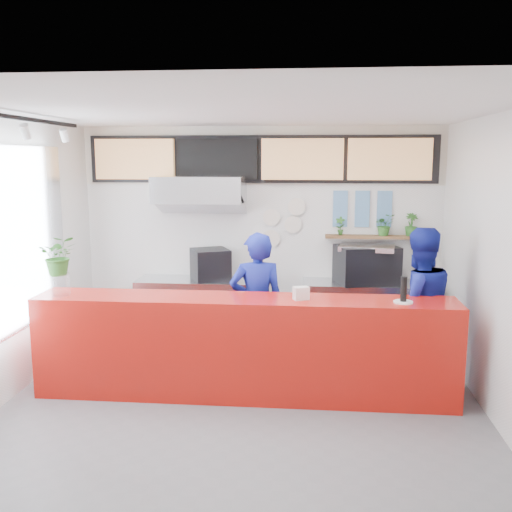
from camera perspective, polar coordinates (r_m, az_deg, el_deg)
The scene contains 42 objects.
floor at distance 6.06m, azimuth -1.62°, elevation -15.25°, with size 5.00×5.00×0.00m, color slate.
ceiling at distance 5.51m, azimuth -1.78°, elevation 14.31°, with size 5.00×5.00×0.00m, color silver.
wall_back at distance 8.05m, azimuth 0.50°, elevation 2.16°, with size 5.00×5.00×0.00m, color white.
wall_right at distance 5.84m, azimuth 23.43°, elevation -1.53°, with size 5.00×5.00×0.00m, color white.
service_counter at distance 6.23m, azimuth -1.19°, elevation -9.11°, with size 4.50×0.60×1.10m, color #AF140C.
cream_band at distance 7.97m, azimuth 0.51°, elevation 10.01°, with size 5.00×0.02×0.80m, color beige.
prep_bench at distance 8.08m, azimuth -5.38°, elevation -5.46°, with size 1.80×0.60×0.90m, color #B2B5BA.
panini_oven at distance 7.91m, azimuth -4.58°, elevation -0.84°, with size 0.48×0.48×0.43m, color black.
extraction_hood at distance 7.76m, azimuth -5.65°, elevation 6.65°, with size 1.20×0.70×0.35m, color #B2B5BA.
hood_lip at distance 7.77m, azimuth -5.63°, elevation 5.18°, with size 1.20×0.70×0.08m, color #B2B5BA.
right_bench at distance 7.98m, azimuth 11.15°, elevation -5.79°, with size 1.80×0.60×0.90m, color #B2B5BA.
espresso_machine at distance 7.82m, azimuth 11.00°, elevation -0.83°, with size 0.78×0.56×0.50m, color black.
espresso_tray at distance 7.78m, azimuth 11.05°, elevation 0.85°, with size 0.72×0.50×0.07m, color #B5B7BC.
herb_shelf at distance 7.98m, azimuth 11.97°, elevation 1.88°, with size 1.40×0.18×0.04m, color brown.
menu_board_far_left at distance 8.20m, azimuth -12.01°, elevation 9.45°, with size 1.10×0.10×0.55m, color tan.
menu_board_mid_left at distance 7.94m, azimuth -3.87°, elevation 9.63°, with size 1.10×0.10×0.55m, color black.
menu_board_mid_right at distance 7.83m, azimuth 4.65°, elevation 9.62°, with size 1.10×0.10×0.55m, color tan.
menu_board_far_right at distance 7.90m, azimuth 13.21°, elevation 9.40°, with size 1.10×0.10×0.55m, color tan.
soffit at distance 7.94m, azimuth 0.49°, elevation 9.65°, with size 4.80×0.04×0.65m, color black.
window_pane at distance 6.62m, azimuth -23.11°, elevation 1.48°, with size 0.04×2.20×1.90m, color silver.
window_frame at distance 6.61m, azimuth -22.96°, elevation 1.48°, with size 0.03×2.30×2.00m, color #B2B5BA.
track_rail at distance 6.13m, azimuth -22.14°, elevation 12.59°, with size 0.05×2.40×0.04m, color black.
dec_plate_a at distance 7.98m, azimuth 1.56°, elevation 3.90°, with size 0.24×0.24×0.03m, color silver.
dec_plate_b at distance 7.98m, azimuth 3.71°, elevation 3.16°, with size 0.24×0.24×0.03m, color silver.
dec_plate_c at distance 8.02m, azimuth 1.55°, elevation 1.77°, with size 0.24×0.24×0.03m, color silver.
dec_plate_d at distance 7.95m, azimuth 4.09°, elevation 4.94°, with size 0.24×0.24×0.03m, color silver.
photo_frame_a at distance 7.96m, azimuth 8.44°, elevation 5.59°, with size 0.20×0.02×0.25m, color #598CBF.
photo_frame_b at distance 7.98m, azimuth 10.60°, elevation 5.54°, with size 0.20×0.02×0.25m, color #598CBF.
photo_frame_c at distance 8.02m, azimuth 12.75°, elevation 5.48°, with size 0.20×0.02×0.25m, color #598CBF.
photo_frame_d at distance 7.98m, azimuth 8.40°, elevation 3.80°, with size 0.20×0.02×0.25m, color #598CBF.
photo_frame_e at distance 8.01m, azimuth 10.55°, elevation 3.76°, with size 0.20×0.02×0.25m, color #598CBF.
photo_frame_f at distance 8.04m, azimuth 12.68°, elevation 3.71°, with size 0.20×0.02×0.25m, color #598CBF.
staff_center at distance 6.63m, azimuth 0.09°, elevation -5.05°, with size 0.63×0.42×1.74m, color navy.
staff_right at distance 6.70m, azimuth 15.84°, elevation -4.95°, with size 0.88×0.69×1.81m, color navy.
herb_a at distance 7.92m, azimuth 8.41°, elevation 3.00°, with size 0.13×0.09×0.26m, color #2E6724.
herb_c at distance 7.97m, azimuth 12.73°, elevation 3.07°, with size 0.27×0.23×0.30m, color #2E6724.
herb_d at distance 8.02m, azimuth 15.27°, elevation 3.05°, with size 0.17×0.16×0.31m, color #2E6724.
glass_vase at distance 6.50m, azimuth -18.96°, elevation -2.69°, with size 0.20×0.20×0.24m, color silver.
basil_vase at distance 6.45m, azimuth -19.11°, elevation 0.04°, with size 0.39×0.33×0.43m, color #2E6724.
napkin_holder at distance 5.99m, azimuth 4.53°, elevation -3.73°, with size 0.16×0.10×0.14m, color white.
white_plate at distance 6.05m, azimuth 14.50°, elevation -4.47°, with size 0.20×0.20×0.01m, color white.
pepper_mill at distance 6.02m, azimuth 14.55°, elevation -3.20°, with size 0.06×0.06×0.26m, color black.
Camera 1 is at (0.68, -5.45, 2.56)m, focal length 40.00 mm.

